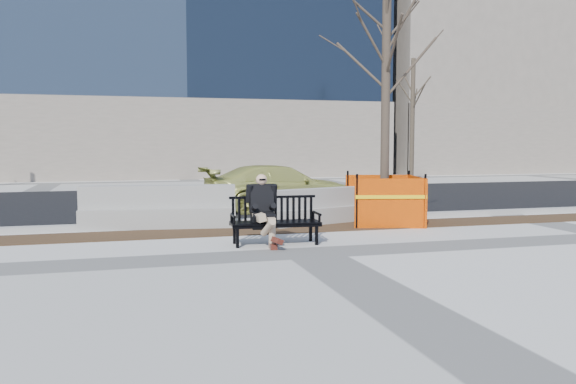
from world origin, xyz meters
The scene contains 11 objects.
ground centered at (0.00, 0.00, 0.00)m, with size 120.00×120.00×0.00m, color beige.
mulch_strip centered at (0.00, 2.60, 0.00)m, with size 40.00×1.20×0.02m, color #47301C.
asphalt_street centered at (0.00, 8.80, 0.00)m, with size 60.00×10.40×0.01m, color black.
curb centered at (0.00, 3.55, 0.06)m, with size 60.00×0.25×0.12m, color #9E9B93.
bench centered at (-0.37, 0.91, 0.00)m, with size 1.61×0.58×0.86m, color black, non-canonical shape.
seated_man centered at (-0.59, 0.97, 0.00)m, with size 0.54×0.90×1.26m, color black, non-canonical shape.
tree_fence centered at (2.60, 2.81, 0.00)m, with size 2.30×2.30×5.75m, color #FF5200, non-canonical shape.
sedan centered at (1.04, 6.03, 0.00)m, with size 1.69×4.15×1.21m, color #BDBE5C.
jersey_barrier_left centered at (-2.26, 3.48, 0.00)m, with size 3.20×0.64×0.92m, color gray, non-canonical shape.
jersey_barrier_right centered at (1.40, 3.29, 0.00)m, with size 2.78×0.56×0.80m, color gray, non-canonical shape.
far_tree_right centered at (9.08, 13.99, 0.00)m, with size 2.17×2.17×5.87m, color brown, non-canonical shape.
Camera 1 is at (-2.85, -8.91, 1.79)m, focal length 36.06 mm.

